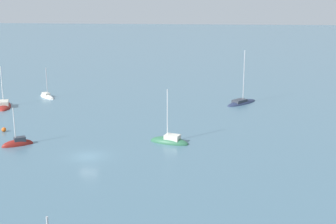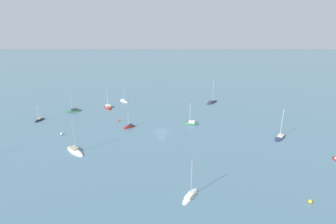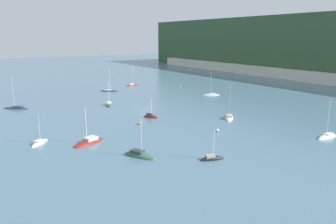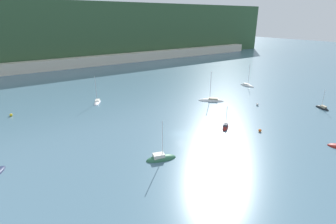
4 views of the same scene
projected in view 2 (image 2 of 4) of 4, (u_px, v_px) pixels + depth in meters
ground_plane at (162, 132)px, 90.98m from camera, size 600.00×600.00×0.00m
sailboat_0 at (40, 120)px, 101.40m from camera, size 2.75×5.08×6.90m
sailboat_1 at (191, 124)px, 97.84m from camera, size 6.58×3.95×9.16m
sailboat_2 at (190, 196)px, 57.01m from camera, size 4.91×6.74×9.64m
sailboat_3 at (73, 111)px, 111.66m from camera, size 7.65×5.33×8.84m
sailboat_4 at (212, 102)px, 124.02m from camera, size 7.53×8.24×11.62m
sailboat_5 at (129, 127)px, 94.60m from camera, size 4.61×3.72×6.74m
sailboat_7 at (108, 107)px, 116.95m from camera, size 5.86×8.70×9.00m
sailboat_8 at (280, 138)px, 86.20m from camera, size 7.00×7.75×10.73m
sailboat_10 at (124, 101)px, 125.75m from camera, size 5.24×5.24×7.28m
sailboat_11 at (75, 151)px, 76.85m from camera, size 7.80×7.63×10.95m
mooring_buoy_0 at (310, 202)px, 54.88m from camera, size 0.80×0.80×0.80m
mooring_buoy_1 at (118, 120)px, 100.84m from camera, size 0.74×0.74×0.74m
mooring_buoy_2 at (62, 134)px, 88.30m from camera, size 0.80×0.80×0.80m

